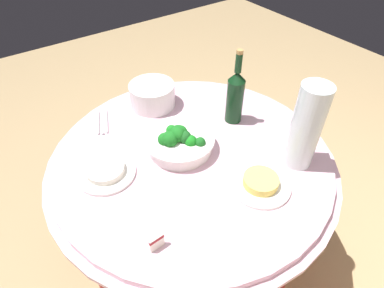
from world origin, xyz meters
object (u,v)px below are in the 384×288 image
Objects in this scene: decorative_fruit_vase at (305,131)px; serving_tongs at (103,123)px; food_plate_rice at (106,171)px; wine_bottle at (235,95)px; label_placard_front at (157,242)px; broccoli_bowl at (179,141)px; plate_stack at (152,95)px; food_plate_noodles at (260,183)px.

serving_tongs is (0.52, -0.65, -0.15)m from decorative_fruit_vase.
wine_bottle is at bearing 177.92° from food_plate_rice.
label_placard_front is at bearing 80.10° from serving_tongs.
label_placard_front reaches higher than serving_tongs.
wine_bottle is 6.11× the size of label_placard_front.
broccoli_bowl is at bearing -132.46° from label_placard_front.
plate_stack reaches higher than label_placard_front.
wine_bottle reaches higher than food_plate_rice.
decorative_fruit_vase is (-0.33, 0.32, 0.11)m from broccoli_bowl.
broccoli_bowl is 1.27× the size of food_plate_rice.
broccoli_bowl is 1.33× the size of plate_stack.
food_plate_rice is at bearing -8.59° from broccoli_bowl.
label_placard_front is (0.37, 0.66, -0.02)m from plate_stack.
food_plate_rice reaches higher than serving_tongs.
food_plate_noodles reaches higher than serving_tongs.
plate_stack is at bearing -119.45° from label_placard_front.
serving_tongs is at bearing -51.61° from decorative_fruit_vase.
food_plate_rice is 0.37m from label_placard_front.
wine_bottle is 1.53× the size of food_plate_noodles.
plate_stack is 0.62× the size of decorative_fruit_vase.
broccoli_bowl is at bearing 77.75° from plate_stack.
plate_stack is at bearing -142.39° from food_plate_rice.
broccoli_bowl is 1.27× the size of food_plate_noodles.
label_placard_front is at bearing 47.54° from broccoli_bowl.
decorative_fruit_vase is at bearing 94.74° from wine_bottle.
broccoli_bowl is 1.70× the size of serving_tongs.
broccoli_bowl reaches higher than label_placard_front.
serving_tongs is at bearing -64.83° from food_plate_noodles.
broccoli_bowl is at bearing 4.34° from wine_bottle.
plate_stack is at bearing -85.13° from food_plate_noodles.
food_plate_noodles is at bearing 2.98° from decorative_fruit_vase.
wine_bottle is at bearing -116.58° from food_plate_noodles.
food_plate_noodles is (0.18, 0.35, -0.11)m from wine_bottle.
serving_tongs is at bearing -61.09° from broccoli_bowl.
serving_tongs is 0.73m from food_plate_noodles.
food_plate_noodles is at bearing 138.60° from food_plate_rice.
wine_bottle is 0.61m from food_plate_rice.
plate_stack is (-0.07, -0.33, 0.01)m from broccoli_bowl.
decorative_fruit_vase is at bearing 149.98° from food_plate_rice.
plate_stack is 0.95× the size of food_plate_noodles.
food_plate_noodles is at bearing 179.52° from label_placard_front.
label_placard_front is (0.43, -0.00, 0.01)m from food_plate_noodles.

